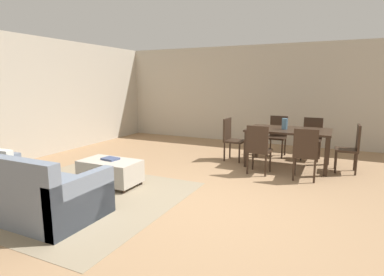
{
  "coord_description": "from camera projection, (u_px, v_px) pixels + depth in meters",
  "views": [
    {
      "loc": [
        1.69,
        -3.7,
        1.69
      ],
      "look_at": [
        -0.51,
        0.93,
        0.77
      ],
      "focal_mm": 29.08,
      "sensor_mm": 36.0,
      "label": 1
    }
  ],
  "objects": [
    {
      "name": "dining_chair_far_right",
      "position": [
        312.0,
        136.0,
        6.87
      ],
      "size": [
        0.42,
        0.42,
        0.92
      ],
      "color": "#332319",
      "rests_on": "ground_plane"
    },
    {
      "name": "dining_chair_near_right",
      "position": [
        305.0,
        151.0,
        5.35
      ],
      "size": [
        0.42,
        0.42,
        0.92
      ],
      "color": "#332319",
      "rests_on": "ground_plane"
    },
    {
      "name": "dining_chair_head_west",
      "position": [
        231.0,
        137.0,
        6.78
      ],
      "size": [
        0.42,
        0.42,
        0.92
      ],
      "color": "#332319",
      "rests_on": "ground_plane"
    },
    {
      "name": "dining_chair_near_left",
      "position": [
        258.0,
        147.0,
        5.73
      ],
      "size": [
        0.41,
        0.41,
        0.92
      ],
      "color": "#332319",
      "rests_on": "ground_plane"
    },
    {
      "name": "area_rug",
      "position": [
        76.0,
        197.0,
        4.66
      ],
      "size": [
        3.0,
        2.8,
        0.01
      ],
      "primitive_type": "cube",
      "color": "gray",
      "rests_on": "ground_plane"
    },
    {
      "name": "wall_left",
      "position": [
        8.0,
        99.0,
        6.4
      ],
      "size": [
        0.12,
        11.0,
        2.7
      ],
      "primitive_type": "cube",
      "color": "#BCB2A0",
      "rests_on": "ground_plane"
    },
    {
      "name": "ground_plane",
      "position": [
        196.0,
        206.0,
        4.3
      ],
      "size": [
        10.8,
        10.8,
        0.0
      ],
      "primitive_type": "plane",
      "color": "#9E7A56"
    },
    {
      "name": "wall_back",
      "position": [
        272.0,
        95.0,
        8.5
      ],
      "size": [
        9.0,
        0.12,
        2.7
      ],
      "primitive_type": "cube",
      "color": "#BCB2A0",
      "rests_on": "ground_plane"
    },
    {
      "name": "couch",
      "position": [
        27.0,
        193.0,
        4.02
      ],
      "size": [
        1.94,
        1.0,
        0.86
      ],
      "color": "slate",
      "rests_on": "ground_plane"
    },
    {
      "name": "vase_centerpiece",
      "position": [
        285.0,
        124.0,
        6.24
      ],
      "size": [
        0.11,
        0.11,
        0.22
      ],
      "primitive_type": "cylinder",
      "color": "slate",
      "rests_on": "dining_table"
    },
    {
      "name": "book_on_ottoman",
      "position": [
        110.0,
        159.0,
        5.17
      ],
      "size": [
        0.28,
        0.23,
        0.03
      ],
      "primitive_type": "cube",
      "rotation": [
        0.0,
        0.0,
        -0.12
      ],
      "color": "#3F4C72",
      "rests_on": "ottoman_table"
    },
    {
      "name": "dining_chair_far_left",
      "position": [
        278.0,
        133.0,
        7.23
      ],
      "size": [
        0.41,
        0.41,
        0.92
      ],
      "color": "#332319",
      "rests_on": "ground_plane"
    },
    {
      "name": "ottoman_table",
      "position": [
        110.0,
        171.0,
        5.15
      ],
      "size": [
        0.98,
        0.57,
        0.42
      ],
      "color": "#B7AD9E",
      "rests_on": "ground_plane"
    },
    {
      "name": "dining_table",
      "position": [
        288.0,
        134.0,
        6.28
      ],
      "size": [
        1.61,
        1.0,
        0.76
      ],
      "color": "#332319",
      "rests_on": "ground_plane"
    },
    {
      "name": "dining_chair_head_east",
      "position": [
        352.0,
        146.0,
        5.83
      ],
      "size": [
        0.41,
        0.41,
        0.92
      ],
      "color": "#332319",
      "rests_on": "ground_plane"
    }
  ]
}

